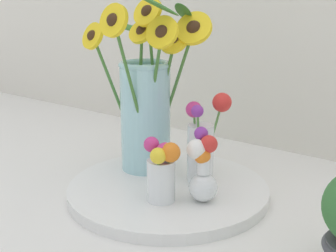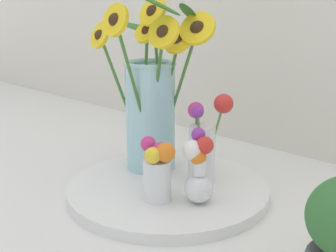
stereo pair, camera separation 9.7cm
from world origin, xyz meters
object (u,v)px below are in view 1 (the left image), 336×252
mason_jar_sunflowers (146,102)px  vase_small_back (203,142)px  serving_tray (168,190)px  vase_bulb_right (202,169)px  vase_small_center (162,169)px

mason_jar_sunflowers → vase_small_back: 0.16m
serving_tray → vase_bulb_right: 0.13m
vase_small_center → vase_small_back: size_ratio=0.65×
mason_jar_sunflowers → vase_small_center: 0.21m
serving_tray → vase_bulb_right: vase_bulb_right is taller
vase_small_center → vase_small_back: vase_small_back is taller
serving_tray → vase_small_back: bearing=56.8°
mason_jar_sunflowers → vase_small_back: mason_jar_sunflowers is taller
vase_bulb_right → serving_tray: bearing=168.2°
mason_jar_sunflowers → vase_bulb_right: size_ratio=2.80×
serving_tray → vase_bulb_right: bearing=-11.8°
serving_tray → vase_bulb_right: size_ratio=2.95×
serving_tray → mason_jar_sunflowers: 0.21m
vase_small_back → mason_jar_sunflowers: bearing=-173.9°
vase_small_center → vase_small_back: (0.00, 0.14, 0.02)m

